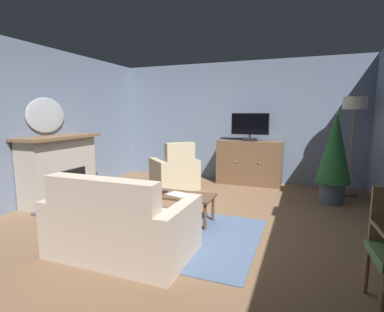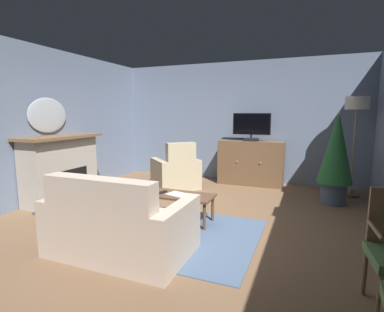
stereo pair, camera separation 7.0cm
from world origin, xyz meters
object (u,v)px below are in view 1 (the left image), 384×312
(coffee_table, at_px, (176,197))
(folded_newspaper, at_px, (178,194))
(television, at_px, (250,126))
(floor_lamp, at_px, (354,114))
(cat, at_px, (129,202))
(wall_mirror_oval, at_px, (46,115))
(fireplace, at_px, (61,170))
(potted_plant_on_hearth_side, at_px, (334,154))
(armchair_in_far_corner, at_px, (175,173))
(tv_cabinet, at_px, (249,163))
(sofa_floral, at_px, (120,228))
(tv_remote, at_px, (162,192))

(coffee_table, distance_m, folded_newspaper, 0.07)
(television, height_order, floor_lamp, floor_lamp)
(television, xyz_separation_m, cat, (-1.57, -2.33, -1.19))
(folded_newspaper, bearing_deg, wall_mirror_oval, -169.35)
(fireplace, distance_m, potted_plant_on_hearth_side, 4.79)
(folded_newspaper, bearing_deg, floor_lamp, 59.51)
(wall_mirror_oval, bearing_deg, coffee_table, -4.08)
(fireplace, xyz_separation_m, armchair_in_far_corner, (1.53, 1.53, -0.24))
(fireplace, height_order, cat, fireplace)
(coffee_table, bearing_deg, fireplace, 175.49)
(wall_mirror_oval, height_order, floor_lamp, floor_lamp)
(armchair_in_far_corner, bearing_deg, coffee_table, -65.29)
(floor_lamp, bearing_deg, tv_cabinet, 173.24)
(cat, relative_size, floor_lamp, 0.32)
(cat, bearing_deg, sofa_floral, -59.78)
(television, distance_m, potted_plant_on_hearth_side, 1.85)
(fireplace, relative_size, potted_plant_on_hearth_side, 0.99)
(cat, bearing_deg, armchair_in_far_corner, 82.36)
(tv_remote, height_order, sofa_floral, sofa_floral)
(sofa_floral, bearing_deg, fireplace, 148.31)
(fireplace, distance_m, floor_lamp, 5.43)
(folded_newspaper, distance_m, sofa_floral, 1.17)
(tv_remote, xyz_separation_m, folded_newspaper, (0.24, 0.02, -0.01))
(tv_cabinet, xyz_separation_m, folded_newspaper, (-0.54, -2.68, -0.05))
(coffee_table, distance_m, tv_remote, 0.21)
(fireplace, distance_m, sofa_floral, 2.57)
(coffee_table, distance_m, floor_lamp, 3.70)
(coffee_table, height_order, potted_plant_on_hearth_side, potted_plant_on_hearth_side)
(tv_remote, distance_m, cat, 0.90)
(potted_plant_on_hearth_side, height_order, floor_lamp, floor_lamp)
(armchair_in_far_corner, relative_size, floor_lamp, 0.64)
(armchair_in_far_corner, bearing_deg, wall_mirror_oval, -139.25)
(wall_mirror_oval, xyz_separation_m, tv_remote, (2.37, -0.21, -1.10))
(folded_newspaper, relative_size, cat, 0.51)
(floor_lamp, bearing_deg, fireplace, -155.10)
(armchair_in_far_corner, bearing_deg, potted_plant_on_hearth_side, 1.13)
(floor_lamp, bearing_deg, wall_mirror_oval, -156.17)
(folded_newspaper, distance_m, armchair_in_far_corner, 1.92)
(tv_cabinet, height_order, floor_lamp, floor_lamp)
(coffee_table, bearing_deg, tv_remote, -170.82)
(cat, bearing_deg, coffee_table, -15.78)
(tv_remote, distance_m, floor_lamp, 3.84)
(tv_cabinet, distance_m, potted_plant_on_hearth_side, 1.88)
(potted_plant_on_hearth_side, bearing_deg, cat, -154.73)
(potted_plant_on_hearth_side, xyz_separation_m, cat, (-3.17, -1.50, -0.78))
(folded_newspaper, distance_m, cat, 1.11)
(coffee_table, bearing_deg, wall_mirror_oval, 175.92)
(wall_mirror_oval, bearing_deg, cat, 3.41)
(tv_remote, bearing_deg, potted_plant_on_hearth_side, 146.17)
(coffee_table, relative_size, folded_newspaper, 3.74)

